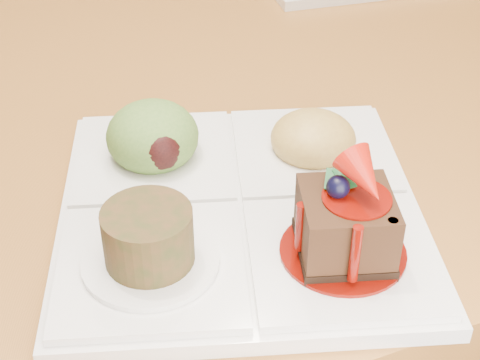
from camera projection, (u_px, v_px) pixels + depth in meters
name	position (u px, v px, depth m)	size (l,w,h in m)	color
ground	(156.00, 273.00, 1.57)	(6.00, 6.00, 0.00)	#553318
sampler_plate	(237.00, 194.00, 0.53)	(0.32, 0.32, 0.10)	silver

